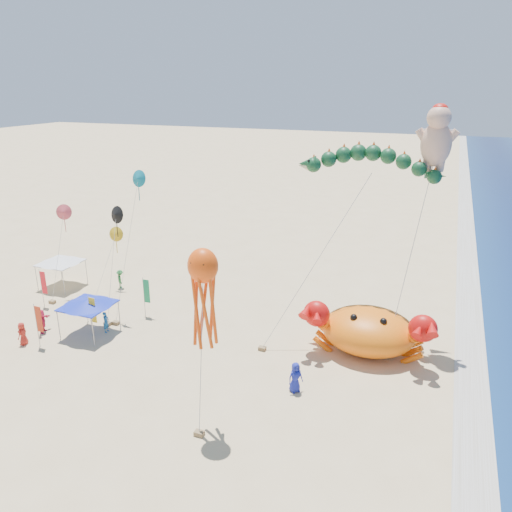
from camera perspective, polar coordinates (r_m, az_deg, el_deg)
The scene contains 11 objects.
ground at distance 33.26m, azimuth 2.01°, elevation -12.13°, with size 320.00×320.00×0.00m, color #D1B784.
foam_strip at distance 32.07m, azimuth 23.47°, elevation -15.22°, with size 320.00×320.00×0.00m, color silver.
crab_inflatable at distance 34.59m, azimuth 12.73°, elevation -8.20°, with size 8.50×5.52×3.72m.
dragon_kite at distance 34.37m, azimuth 12.90°, elevation 9.91°, with size 10.50×7.23×13.07m.
cherub_kite at distance 34.10m, azimuth 19.96°, elevation 12.69°, with size 2.71×4.87×16.09m.
octopus_kite at distance 24.65m, azimuth -6.00°, elevation -3.98°, with size 1.54×2.12×9.83m.
canopy_blue at distance 37.66m, azimuth -18.70°, elevation -5.09°, with size 3.53×3.53×2.71m.
canopy_white at distance 47.23m, azimuth -21.49°, elevation -0.48°, with size 3.52×3.52×2.71m.
feather_flags at distance 39.25m, azimuth -19.40°, elevation -4.85°, with size 9.24×6.82×3.20m.
beachgoers at distance 38.13m, azimuth -16.25°, elevation -7.13°, with size 20.37×12.01×1.88m.
small_kites at distance 41.38m, azimuth -16.71°, elevation 3.82°, with size 8.83×8.06×11.10m.
Camera 1 is at (9.22, -26.85, 17.32)m, focal length 35.00 mm.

